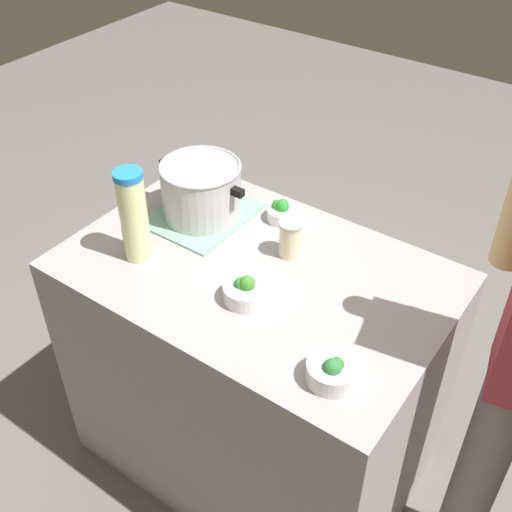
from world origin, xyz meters
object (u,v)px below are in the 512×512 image
at_px(broccoli_bowl_center, 282,211).
at_px(broccoli_bowl_back, 332,371).
at_px(cooking_pot, 201,189).
at_px(broccoli_bowl_front, 246,291).
at_px(mason_jar, 291,238).
at_px(lemonade_pitcher, 134,216).

bearing_deg(broccoli_bowl_center, broccoli_bowl_back, -46.24).
relative_size(cooking_pot, broccoli_bowl_front, 2.57).
height_order(broccoli_bowl_center, broccoli_bowl_back, broccoli_bowl_back).
height_order(cooking_pot, broccoli_bowl_front, cooking_pot).
bearing_deg(mason_jar, broccoli_bowl_back, -45.22).
bearing_deg(cooking_pot, broccoli_bowl_front, -34.68).
bearing_deg(broccoli_bowl_back, mason_jar, 134.78).
height_order(cooking_pot, broccoli_bowl_center, cooking_pot).
distance_m(cooking_pot, broccoli_bowl_back, 0.79).
relative_size(cooking_pot, broccoli_bowl_center, 3.17).
xyz_separation_m(mason_jar, broccoli_bowl_front, (0.01, -0.24, -0.03)).
distance_m(mason_jar, broccoli_bowl_back, 0.51).
height_order(mason_jar, broccoli_bowl_center, mason_jar).
height_order(cooking_pot, broccoli_bowl_back, cooking_pot).
height_order(mason_jar, broccoli_bowl_back, mason_jar).
bearing_deg(broccoli_bowl_front, cooking_pot, 145.32).
distance_m(lemonade_pitcher, broccoli_bowl_center, 0.50).
xyz_separation_m(lemonade_pitcher, mason_jar, (0.37, 0.27, -0.09)).
bearing_deg(broccoli_bowl_front, lemonade_pitcher, -175.32).
bearing_deg(broccoli_bowl_center, cooking_pot, -148.41).
relative_size(broccoli_bowl_center, broccoli_bowl_back, 0.82).
height_order(broccoli_bowl_front, broccoli_bowl_back, broccoli_bowl_front).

